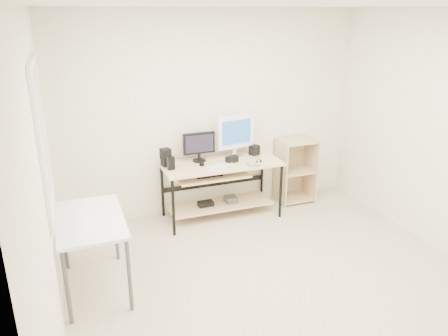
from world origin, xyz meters
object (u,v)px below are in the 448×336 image
(side_table, at_px, (91,226))
(white_imac, at_px, (236,133))
(black_monitor, at_px, (199,145))
(audio_controller, at_px, (171,163))
(desk, at_px, (219,178))
(shelf_unit, at_px, (294,169))

(side_table, bearing_deg, white_imac, 32.07)
(black_monitor, bearing_deg, audio_controller, -155.92)
(audio_controller, bearing_deg, side_table, -145.29)
(white_imac, bearing_deg, side_table, -156.35)
(side_table, xyz_separation_m, black_monitor, (1.43, 1.20, 0.30))
(white_imac, height_order, audio_controller, white_imac)
(side_table, relative_size, black_monitor, 2.43)
(desk, xyz_separation_m, black_monitor, (-0.22, 0.14, 0.43))
(desk, relative_size, black_monitor, 3.65)
(desk, height_order, shelf_unit, shelf_unit)
(desk, distance_m, side_table, 1.97)
(black_monitor, bearing_deg, white_imac, 1.58)
(shelf_unit, bearing_deg, side_table, -156.67)
(side_table, height_order, white_imac, white_imac)
(desk, bearing_deg, shelf_unit, 7.77)
(shelf_unit, xyz_separation_m, black_monitor, (-1.40, -0.02, 0.51))
(side_table, distance_m, audio_controller, 1.45)
(audio_controller, bearing_deg, desk, -6.47)
(white_imac, bearing_deg, audio_controller, -176.40)
(white_imac, xyz_separation_m, audio_controller, (-0.91, -0.19, -0.24))
(side_table, relative_size, shelf_unit, 1.11)
(black_monitor, xyz_separation_m, audio_controller, (-0.41, -0.18, -0.13))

